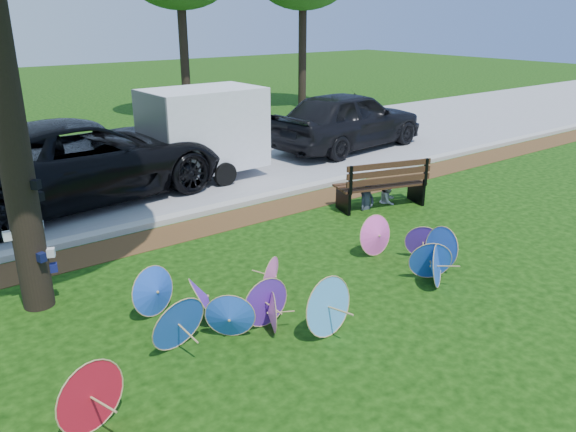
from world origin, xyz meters
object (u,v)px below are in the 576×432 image
Objects in this scene: person_left at (367,182)px; person_right at (389,181)px; dark_pickup at (348,120)px; cargo_trailer at (204,128)px; parasol_pile at (299,288)px; black_van at (84,160)px; park_bench at (380,183)px.

person_left reaches higher than person_right.
cargo_trailer is at bearing 87.00° from dark_pickup.
dark_pickup is (7.73, 7.30, 0.56)m from parasol_pile.
black_van is 1.23× the size of dark_pickup.
cargo_trailer reaches higher than park_bench.
cargo_trailer is 2.33× the size of person_left.
park_bench reaches higher than person_right.
park_bench is (5.05, -4.50, -0.39)m from black_van.
park_bench is at bearing -17.65° from person_left.
person_left is (-0.35, 0.05, 0.08)m from park_bench.
parasol_pile is 10.64m from dark_pickup.
dark_pickup is at bearing 37.63° from person_right.
dark_pickup is 5.32m from cargo_trailer.
person_left is at bearing -70.60° from cargo_trailer.
person_left is (4.04, 2.70, 0.25)m from parasol_pile.
person_left is 0.71m from person_right.
person_left is at bearing 33.78° from parasol_pile.
parasol_pile is 7.50m from cargo_trailer.
black_van is 2.32× the size of cargo_trailer.
parasol_pile is at bearing 178.52° from black_van.
black_van reaches higher than park_bench.
dark_pickup reaches higher than parasol_pile.
black_van is 6.48m from person_left.
cargo_trailer is (2.42, 7.04, 0.94)m from parasol_pile.
dark_pickup is at bearing 43.38° from parasol_pile.
parasol_pile is at bearing -132.47° from park_bench.
person_right is (-2.99, -4.60, -0.42)m from dark_pickup.
parasol_pile is 5.13m from park_bench.
dark_pickup is 2.62× the size of park_bench.
black_van is 8.39m from dark_pickup.
black_van reaches higher than dark_pickup.
cargo_trailer reaches higher than person_right.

